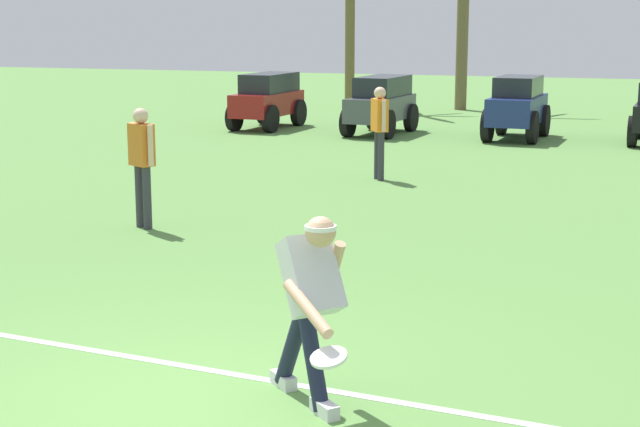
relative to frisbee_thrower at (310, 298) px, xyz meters
The scene contains 9 objects.
ground_plane 1.30m from the frisbee_thrower, 163.17° to the right, with size 80.00×80.00×0.00m, color #5B8C44.
field_line_paint 1.33m from the frisbee_thrower, 157.61° to the left, with size 19.89×0.09×0.01m, color white.
frisbee_thrower is the anchor object (origin of this frame).
frisbee_in_flight 0.67m from the frisbee_thrower, 60.06° to the right, with size 0.31×0.31×0.09m.
teammate_near_sideline 9.86m from the frisbee_thrower, 102.76° to the left, with size 0.36×0.44×1.56m.
teammate_midfield 6.36m from the frisbee_thrower, 129.41° to the left, with size 0.47×0.34×1.56m.
parked_car_slot_a 17.71m from the frisbee_thrower, 112.88° to the left, with size 1.27×2.45×1.34m.
parked_car_slot_b 16.52m from the frisbee_thrower, 103.74° to the left, with size 1.33×2.47×1.34m.
parked_car_slot_c 16.08m from the frisbee_thrower, 92.74° to the left, with size 1.27×2.40×1.40m.
Camera 1 is at (3.17, -5.83, 2.69)m, focal length 55.00 mm.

